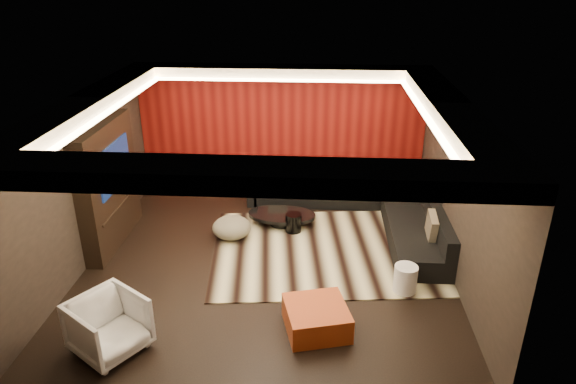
# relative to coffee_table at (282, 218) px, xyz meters

# --- Properties ---
(floor) EXTENTS (6.00, 6.00, 0.02)m
(floor) POSITION_rel_coffee_table_xyz_m (-0.13, -1.40, -0.14)
(floor) COLOR black
(floor) RESTS_ON ground
(ceiling) EXTENTS (6.00, 6.00, 0.02)m
(ceiling) POSITION_rel_coffee_table_xyz_m (-0.13, -1.40, 2.68)
(ceiling) COLOR silver
(ceiling) RESTS_ON ground
(wall_back) EXTENTS (6.00, 0.02, 2.80)m
(wall_back) POSITION_rel_coffee_table_xyz_m (-0.13, 1.61, 1.27)
(wall_back) COLOR black
(wall_back) RESTS_ON ground
(wall_left) EXTENTS (0.02, 6.00, 2.80)m
(wall_left) POSITION_rel_coffee_table_xyz_m (-3.14, -1.40, 1.27)
(wall_left) COLOR black
(wall_left) RESTS_ON ground
(wall_right) EXTENTS (0.02, 6.00, 2.80)m
(wall_right) POSITION_rel_coffee_table_xyz_m (2.88, -1.40, 1.27)
(wall_right) COLOR black
(wall_right) RESTS_ON ground
(red_feature_wall) EXTENTS (5.98, 0.05, 2.78)m
(red_feature_wall) POSITION_rel_coffee_table_xyz_m (-0.13, 1.57, 1.27)
(red_feature_wall) COLOR #6B0C0A
(red_feature_wall) RESTS_ON ground
(soffit_back) EXTENTS (6.00, 0.60, 0.22)m
(soffit_back) POSITION_rel_coffee_table_xyz_m (-0.13, 1.30, 2.56)
(soffit_back) COLOR silver
(soffit_back) RESTS_ON ground
(soffit_front) EXTENTS (6.00, 0.60, 0.22)m
(soffit_front) POSITION_rel_coffee_table_xyz_m (-0.13, -4.10, 2.56)
(soffit_front) COLOR silver
(soffit_front) RESTS_ON ground
(soffit_left) EXTENTS (0.60, 4.80, 0.22)m
(soffit_left) POSITION_rel_coffee_table_xyz_m (-2.83, -1.40, 2.56)
(soffit_left) COLOR silver
(soffit_left) RESTS_ON ground
(soffit_right) EXTENTS (0.60, 4.80, 0.22)m
(soffit_right) POSITION_rel_coffee_table_xyz_m (2.57, -1.40, 2.56)
(soffit_right) COLOR silver
(soffit_right) RESTS_ON ground
(cove_back) EXTENTS (4.80, 0.08, 0.04)m
(cove_back) POSITION_rel_coffee_table_xyz_m (-0.13, 0.96, 2.47)
(cove_back) COLOR #FFD899
(cove_back) RESTS_ON ground
(cove_front) EXTENTS (4.80, 0.08, 0.04)m
(cove_front) POSITION_rel_coffee_table_xyz_m (-0.13, -3.76, 2.47)
(cove_front) COLOR #FFD899
(cove_front) RESTS_ON ground
(cove_left) EXTENTS (0.08, 4.80, 0.04)m
(cove_left) POSITION_rel_coffee_table_xyz_m (-2.49, -1.40, 2.47)
(cove_left) COLOR #FFD899
(cove_left) RESTS_ON ground
(cove_right) EXTENTS (0.08, 4.80, 0.04)m
(cove_right) POSITION_rel_coffee_table_xyz_m (2.23, -1.40, 2.47)
(cove_right) COLOR #FFD899
(cove_right) RESTS_ON ground
(tv_surround) EXTENTS (0.30, 2.00, 2.20)m
(tv_surround) POSITION_rel_coffee_table_xyz_m (-2.98, -0.80, 0.97)
(tv_surround) COLOR black
(tv_surround) RESTS_ON ground
(tv_screen) EXTENTS (0.04, 1.30, 0.80)m
(tv_screen) POSITION_rel_coffee_table_xyz_m (-2.82, -0.80, 1.32)
(tv_screen) COLOR black
(tv_screen) RESTS_ON ground
(tv_shelf) EXTENTS (0.04, 1.60, 0.04)m
(tv_shelf) POSITION_rel_coffee_table_xyz_m (-2.82, -0.80, 0.57)
(tv_shelf) COLOR black
(tv_shelf) RESTS_ON ground
(rug) EXTENTS (4.29, 3.40, 0.02)m
(rug) POSITION_rel_coffee_table_xyz_m (0.87, -0.93, -0.12)
(rug) COLOR beige
(rug) RESTS_ON floor
(coffee_table) EXTENTS (1.39, 1.39, 0.22)m
(coffee_table) POSITION_rel_coffee_table_xyz_m (0.00, 0.00, 0.00)
(coffee_table) COLOR black
(coffee_table) RESTS_ON rug
(drum_stool) EXTENTS (0.32, 0.32, 0.35)m
(drum_stool) POSITION_rel_coffee_table_xyz_m (0.24, -0.29, 0.07)
(drum_stool) COLOR black
(drum_stool) RESTS_ON rug
(striped_pouf) EXTENTS (0.84, 0.84, 0.39)m
(striped_pouf) POSITION_rel_coffee_table_xyz_m (-0.88, -0.59, 0.08)
(striped_pouf) COLOR beige
(striped_pouf) RESTS_ON rug
(white_side_table) EXTENTS (0.42, 0.42, 0.45)m
(white_side_table) POSITION_rel_coffee_table_xyz_m (2.05, -2.10, 0.09)
(white_side_table) COLOR white
(white_side_table) RESTS_ON floor
(orange_ottoman) EXTENTS (1.00, 1.00, 0.37)m
(orange_ottoman) POSITION_rel_coffee_table_xyz_m (0.71, -3.08, 0.05)
(orange_ottoman) COLOR #B03B16
(orange_ottoman) RESTS_ON floor
(armchair) EXTENTS (1.16, 1.16, 0.77)m
(armchair) POSITION_rel_coffee_table_xyz_m (-1.95, -3.67, 0.25)
(armchair) COLOR silver
(armchair) RESTS_ON floor
(sectional_sofa) EXTENTS (3.65, 3.50, 0.75)m
(sectional_sofa) POSITION_rel_coffee_table_xyz_m (1.60, 0.46, 0.13)
(sectional_sofa) COLOR black
(sectional_sofa) RESTS_ON floor
(throw_pillows) EXTENTS (3.06, 2.69, 0.50)m
(throw_pillows) POSITION_rel_coffee_table_xyz_m (1.41, 0.59, 0.49)
(throw_pillows) COLOR beige
(throw_pillows) RESTS_ON sectional_sofa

